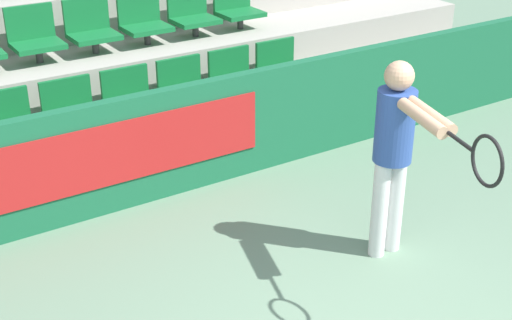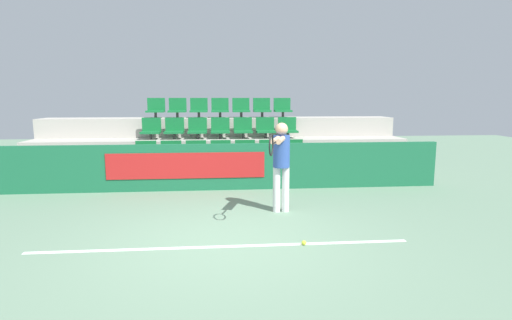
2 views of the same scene
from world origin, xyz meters
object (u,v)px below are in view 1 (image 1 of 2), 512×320
stadium_chair_1 (7,125)px  stadium_chair_6 (281,69)px  stadium_chair_9 (35,37)px  stadium_chair_10 (91,28)px  stadium_chair_3 (130,100)px  stadium_chair_11 (143,20)px  stadium_chair_12 (192,13)px  stadium_chair_13 (237,6)px  stadium_chair_4 (184,89)px  stadium_chair_2 (72,112)px  tennis_player (398,144)px  stadium_chair_5 (234,78)px

stadium_chair_1 → stadium_chair_6: size_ratio=1.00×
stadium_chair_9 → stadium_chair_10: 0.58m
stadium_chair_3 → stadium_chair_11: (0.58, 0.88, 0.49)m
stadium_chair_10 → stadium_chair_12: (1.16, 0.00, 0.00)m
stadium_chair_1 → stadium_chair_13: 3.07m
stadium_chair_4 → stadium_chair_10: size_ratio=1.00×
stadium_chair_12 → stadium_chair_4: bearing=-123.3°
stadium_chair_1 → stadium_chair_3: bearing=0.0°
stadium_chair_10 → stadium_chair_12: same height
stadium_chair_1 → stadium_chair_12: stadium_chair_12 is taller
stadium_chair_1 → stadium_chair_4: (1.74, 0.00, 0.00)m
stadium_chair_12 → stadium_chair_6: bearing=-56.7°
stadium_chair_9 → stadium_chair_13: 2.32m
stadium_chair_2 → tennis_player: tennis_player is taller
stadium_chair_4 → stadium_chair_11: stadium_chair_11 is taller
stadium_chair_3 → stadium_chair_10: 1.01m
stadium_chair_1 → stadium_chair_9: (0.58, 0.88, 0.49)m
stadium_chair_5 → stadium_chair_9: 2.01m
stadium_chair_6 → stadium_chair_11: stadium_chair_11 is taller
stadium_chair_1 → stadium_chair_11: (1.74, 0.88, 0.49)m
stadium_chair_5 → tennis_player: bearing=-92.7°
stadium_chair_5 → stadium_chair_10: size_ratio=1.00×
stadium_chair_3 → tennis_player: 2.75m
stadium_chair_1 → stadium_chair_5: bearing=0.0°
stadium_chair_12 → stadium_chair_13: 0.58m
tennis_player → stadium_chair_5: bearing=103.7°
stadium_chair_6 → stadium_chair_13: (0.00, 0.88, 0.49)m
stadium_chair_11 → tennis_player: tennis_player is taller
stadium_chair_5 → stadium_chair_12: size_ratio=1.00×
stadium_chair_10 → stadium_chair_13: same height
stadium_chair_4 → stadium_chair_9: stadium_chair_9 is taller
stadium_chair_9 → stadium_chair_1: bearing=-123.3°
stadium_chair_1 → tennis_player: 3.36m
stadium_chair_1 → stadium_chair_2: size_ratio=1.00×
stadium_chair_1 → stadium_chair_6: (2.90, 0.00, 0.00)m
stadium_chair_2 → stadium_chair_11: (1.16, 0.88, 0.49)m
stadium_chair_1 → stadium_chair_10: bearing=37.3°
stadium_chair_5 → stadium_chair_6: (0.58, 0.00, 0.00)m
stadium_chair_2 → stadium_chair_3: 0.58m
stadium_chair_9 → stadium_chair_13: same height
stadium_chair_6 → stadium_chair_12: bearing=123.3°
stadium_chair_10 → stadium_chair_11: (0.58, 0.00, 0.00)m
stadium_chair_4 → tennis_player: size_ratio=0.34×
stadium_chair_4 → stadium_chair_13: 1.54m
stadium_chair_5 → stadium_chair_11: bearing=123.3°
stadium_chair_4 → tennis_player: (0.46, -2.53, 0.24)m
stadium_chair_6 → stadium_chair_4: bearing=180.0°
stadium_chair_13 → stadium_chair_3: bearing=-153.1°
stadium_chair_5 → tennis_player: tennis_player is taller
stadium_chair_10 → stadium_chair_2: bearing=-123.3°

